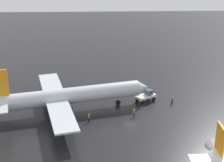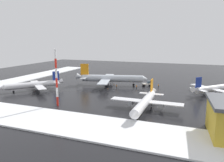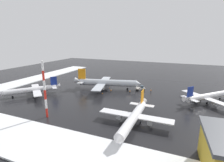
{
  "view_description": "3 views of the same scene",
  "coord_description": "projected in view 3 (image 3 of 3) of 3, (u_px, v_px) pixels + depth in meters",
  "views": [
    {
      "loc": [
        -6.25,
        -64.14,
        32.86
      ],
      "look_at": [
        -3.68,
        6.82,
        4.75
      ],
      "focal_mm": 55.0,
      "sensor_mm": 36.0,
      "label": 1
    },
    {
      "loc": [
        25.37,
        -98.13,
        22.37
      ],
      "look_at": [
        -10.9,
        -3.27,
        3.22
      ],
      "focal_mm": 35.0,
      "sensor_mm": 36.0,
      "label": 2
    },
    {
      "loc": [
        24.32,
        -79.74,
        26.54
      ],
      "look_at": [
        -10.4,
        2.36,
        4.56
      ],
      "focal_mm": 28.0,
      "sensor_mm": 36.0,
      "label": 3
    }
  ],
  "objects": [
    {
      "name": "ground_crew_mid_apron",
      "position": [
        151.0,
        91.0,
        87.31
      ],
      "size": [
        0.36,
        0.36,
        1.71
      ],
      "rotation": [
        0.0,
        0.0,
        0.82
      ],
      "color": "black",
      "rests_on": "ground_plane"
    },
    {
      "name": "airplane_parked_starboard",
      "position": [
        134.0,
        117.0,
        53.69
      ],
      "size": [
        23.67,
        28.64,
        8.53
      ],
      "rotation": [
        0.0,
        0.0,
        4.71
      ],
      "color": "white",
      "rests_on": "ground_plane"
    },
    {
      "name": "ground_crew_near_tug",
      "position": [
        111.0,
        91.0,
        87.17
      ],
      "size": [
        0.36,
        0.36,
        1.71
      ],
      "rotation": [
        0.0,
        0.0,
        5.36
      ],
      "color": "black",
      "rests_on": "ground_plane"
    },
    {
      "name": "snow_bank_far",
      "position": [
        67.0,
        150.0,
        42.09
      ],
      "size": [
        152.0,
        16.0,
        0.44
      ],
      "primitive_type": "cube",
      "color": "white",
      "rests_on": "ground_plane"
    },
    {
      "name": "airplane_foreground_jet",
      "position": [
        207.0,
        96.0,
        73.59
      ],
      "size": [
        20.63,
        21.11,
        7.92
      ],
      "rotation": [
        0.0,
        0.0,
        0.8
      ],
      "color": "white",
      "rests_on": "ground_plane"
    },
    {
      "name": "ground_crew_by_nose_gear",
      "position": [
        130.0,
        92.0,
        85.36
      ],
      "size": [
        0.36,
        0.36,
        1.71
      ],
      "rotation": [
        0.0,
        0.0,
        2.64
      ],
      "color": "black",
      "rests_on": "ground_plane"
    },
    {
      "name": "traffic_cone_mid_line",
      "position": [
        109.0,
        88.0,
        94.36
      ],
      "size": [
        0.36,
        0.36,
        0.55
      ],
      "primitive_type": "cone",
      "color": "orange",
      "rests_on": "ground_plane"
    },
    {
      "name": "airplane_parked_portside",
      "position": [
        106.0,
        83.0,
        92.58
      ],
      "size": [
        35.42,
        29.73,
        10.66
      ],
      "rotation": [
        0.0,
        0.0,
        0.25
      ],
      "color": "silver",
      "rests_on": "ground_plane"
    },
    {
      "name": "airplane_far_rear",
      "position": [
        33.0,
        90.0,
        82.88
      ],
      "size": [
        20.47,
        22.12,
        8.01
      ],
      "rotation": [
        0.0,
        0.0,
        4.01
      ],
      "color": "white",
      "rests_on": "ground_plane"
    },
    {
      "name": "pushback_tug",
      "position": [
        141.0,
        88.0,
        90.73
      ],
      "size": [
        5.07,
        4.29,
        2.5
      ],
      "rotation": [
        0.0,
        0.0,
        0.55
      ],
      "color": "silver",
      "rests_on": "ground_plane"
    },
    {
      "name": "traffic_cone_near_nose",
      "position": [
        102.0,
        93.0,
        85.28
      ],
      "size": [
        0.36,
        0.36,
        0.55
      ],
      "primitive_type": "cone",
      "color": "orange",
      "rests_on": "ground_plane"
    },
    {
      "name": "antenna_mast",
      "position": [
        45.0,
        90.0,
        57.94
      ],
      "size": [
        0.7,
        0.7,
        19.58
      ],
      "color": "red",
      "rests_on": "ground_plane"
    },
    {
      "name": "ground_plane",
      "position": [
        129.0,
        93.0,
        86.86
      ],
      "size": [
        240.0,
        240.0,
        0.0
      ],
      "primitive_type": "plane",
      "color": "black"
    },
    {
      "name": "snow_bank_left",
      "position": [
        30.0,
        80.0,
        112.14
      ],
      "size": [
        14.0,
        116.0,
        0.44
      ],
      "primitive_type": "cube",
      "color": "white",
      "rests_on": "ground_plane"
    }
  ]
}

